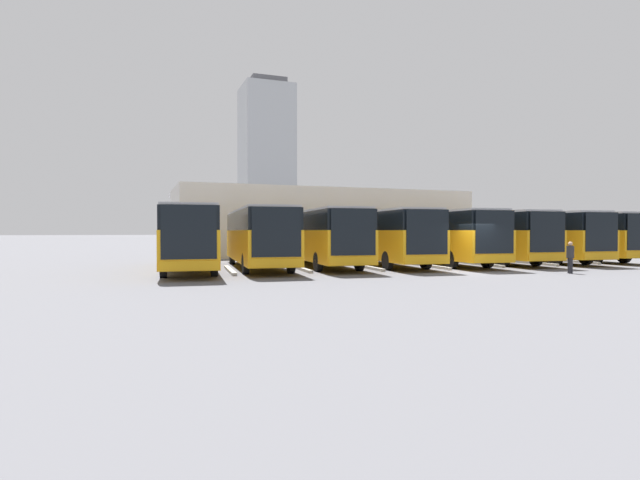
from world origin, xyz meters
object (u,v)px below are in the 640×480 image
Objects in this scene: pedestrian at (570,256)px; bus_4 at (381,235)px; bus_1 at (530,235)px; bus_0 at (568,235)px; bus_2 at (483,235)px; bus_7 at (189,236)px; bus_3 at (437,235)px; bus_6 at (258,236)px; bus_5 at (320,235)px.

bus_4 is at bearing -115.40° from pedestrian.
bus_1 and bus_4 have the same top height.
bus_1 is (3.87, 0.42, 0.00)m from bus_0.
bus_4 is (15.46, 0.23, 0.00)m from bus_0.
bus_4 is (7.73, -0.03, 0.00)m from bus_2.
bus_7 is (27.06, 0.49, 0.00)m from bus_0.
bus_0 and bus_3 have the same top height.
bus_2 and bus_4 have the same top height.
bus_6 is (19.33, -0.37, 0.00)m from bus_1.
bus_4 is (3.87, -0.34, 0.00)m from bus_3.
bus_6 is 7.96× the size of pedestrian.
pedestrian is at bearing 143.20° from bus_5.
bus_6 is (3.87, 0.20, 0.00)m from bus_5.
bus_3 is (3.87, 0.32, 0.00)m from bus_2.
bus_3 and bus_6 have the same top height.
bus_6 is at bearing -167.94° from bus_7.
bus_6 reaches higher than pedestrian.
bus_7 is (19.33, 0.23, 0.00)m from bus_2.
bus_7 is at bearing 10.34° from bus_5.
pedestrian is at bearing 62.73° from bus_1.
bus_7 is 7.96× the size of pedestrian.
bus_1 is 1.00× the size of bus_7.
bus_6 is at bearing 4.42° from bus_4.
bus_3 is 1.00× the size of bus_6.
bus_2 is 7.96× the size of pedestrian.
bus_1 and bus_3 have the same top height.
bus_4 is at bearing 6.59° from bus_0.
bus_2 is at bearing 3.28° from bus_1.
bus_4 and bus_6 have the same top height.
bus_3 is at bearing -176.85° from bus_6.
pedestrian is (1.68, 8.70, -1.00)m from bus_2.
bus_1 reaches higher than pedestrian.
bus_1 and bus_2 have the same top height.
bus_0 is at bearing -171.42° from bus_3.
bus_0 is at bearing -173.41° from bus_4.
bus_0 reaches higher than pedestrian.
bus_0 is at bearing -168.02° from bus_1.
bus_1 is 19.33m from bus_6.
bus_3 is 7.76m from bus_5.
bus_7 is (11.60, 0.25, 0.00)m from bus_4.
bus_0 is at bearing -174.69° from bus_5.
bus_2 is 11.60m from bus_5.
bus_4 is at bearing -179.76° from bus_5.
pedestrian is at bearing 160.08° from bus_7.
bus_2 is 1.00× the size of bus_3.
bus_4 is 1.00× the size of bus_6.
bus_1 and bus_7 have the same top height.
bus_1 is at bearing -176.36° from bus_5.
pedestrian is (-17.65, 8.47, -1.00)m from bus_7.
bus_7 is at bearing -85.80° from pedestrian.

